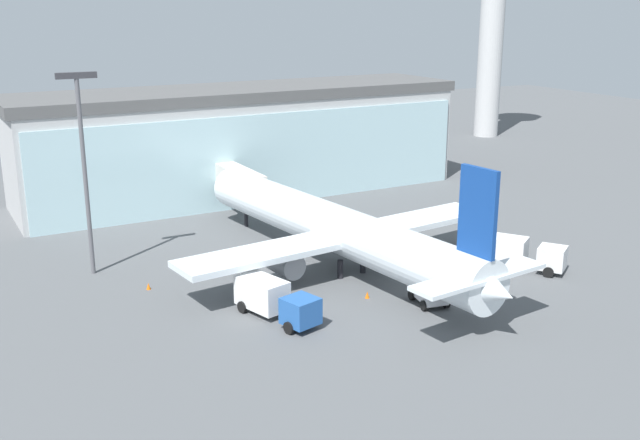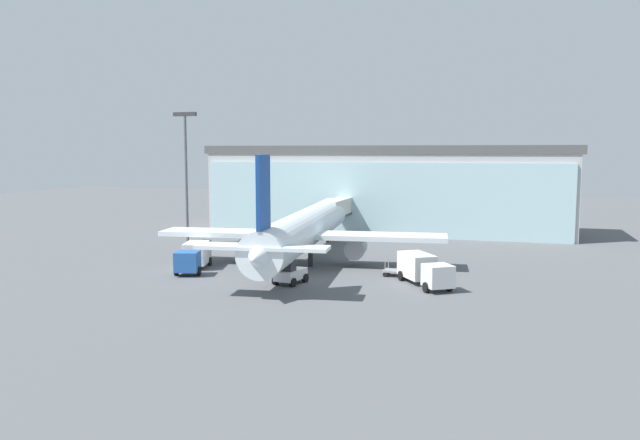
% 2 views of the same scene
% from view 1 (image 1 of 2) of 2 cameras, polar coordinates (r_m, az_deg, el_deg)
% --- Properties ---
extents(ground, '(240.00, 240.00, 0.00)m').
position_cam_1_polar(ground, '(59.70, 7.66, -5.73)').
color(ground, '#545659').
extents(terminal_building, '(53.91, 15.07, 12.75)m').
position_cam_1_polar(terminal_building, '(90.33, -5.96, 6.01)').
color(terminal_building, '#B3B3B3').
rests_on(terminal_building, ground).
extents(jet_bridge, '(2.58, 11.54, 5.46)m').
position_cam_1_polar(jet_bridge, '(80.40, -6.49, 3.07)').
color(jet_bridge, beige).
rests_on(jet_bridge, ground).
extents(apron_light_mast, '(3.20, 0.40, 16.91)m').
position_cam_1_polar(apron_light_mast, '(64.22, -17.59, 4.67)').
color(apron_light_mast, '#59595E').
rests_on(apron_light_mast, ground).
extents(airplane, '(30.63, 39.73, 11.72)m').
position_cam_1_polar(airplane, '(64.08, 1.25, -0.68)').
color(airplane, white).
rests_on(airplane, ground).
extents(catering_truck, '(4.22, 7.62, 2.65)m').
position_cam_1_polar(catering_truck, '(54.74, -3.52, -6.03)').
color(catering_truck, '#2659A5').
rests_on(catering_truck, ground).
extents(fuel_truck, '(5.98, 7.25, 2.65)m').
position_cam_1_polar(fuel_truck, '(66.95, 14.89, -2.37)').
color(fuel_truck, silver).
rests_on(fuel_truck, ground).
extents(baggage_cart, '(2.82, 1.64, 1.50)m').
position_cam_1_polar(baggage_cart, '(67.72, 11.23, -2.79)').
color(baggage_cart, gray).
rests_on(baggage_cart, ground).
extents(pushback_tug, '(2.62, 3.45, 2.30)m').
position_cam_1_polar(pushback_tug, '(57.79, 8.36, -5.48)').
color(pushback_tug, silver).
rests_on(pushback_tug, ground).
extents(safety_cone_nose, '(0.36, 0.36, 0.55)m').
position_cam_1_polar(safety_cone_nose, '(58.72, 3.62, -5.71)').
color(safety_cone_nose, orange).
rests_on(safety_cone_nose, ground).
extents(safety_cone_wingtip, '(0.36, 0.36, 0.55)m').
position_cam_1_polar(safety_cone_wingtip, '(61.90, -12.94, -4.93)').
color(safety_cone_wingtip, orange).
rests_on(safety_cone_wingtip, ground).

